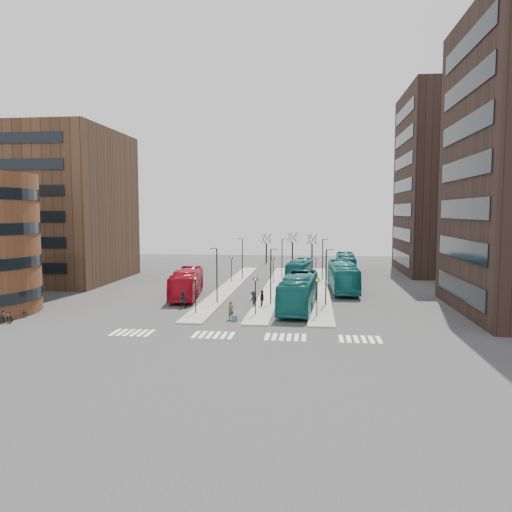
# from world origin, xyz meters

# --- Properties ---
(ground) EXTENTS (160.00, 160.00, 0.00)m
(ground) POSITION_xyz_m (0.00, 0.00, 0.00)
(ground) COLOR #2D2D2F
(ground) RESTS_ON ground
(island_left) EXTENTS (2.50, 45.00, 0.15)m
(island_left) POSITION_xyz_m (-4.00, 30.00, 0.07)
(island_left) COLOR gray
(island_left) RESTS_ON ground
(island_mid) EXTENTS (2.50, 45.00, 0.15)m
(island_mid) POSITION_xyz_m (2.00, 30.00, 0.07)
(island_mid) COLOR gray
(island_mid) RESTS_ON ground
(island_right) EXTENTS (2.50, 45.00, 0.15)m
(island_right) POSITION_xyz_m (8.00, 30.00, 0.07)
(island_right) COLOR gray
(island_right) RESTS_ON ground
(suitcase) EXTENTS (0.54, 0.47, 0.59)m
(suitcase) POSITION_xyz_m (-0.09, 9.40, 0.29)
(suitcase) COLOR navy
(suitcase) RESTS_ON ground
(red_bus) EXTENTS (4.22, 12.22, 3.33)m
(red_bus) POSITION_xyz_m (-7.81, 21.71, 1.67)
(red_bus) COLOR #A90D1C
(red_bus) RESTS_ON ground
(teal_bus_a) EXTENTS (4.08, 13.39, 3.68)m
(teal_bus_a) POSITION_xyz_m (5.73, 15.85, 1.84)
(teal_bus_a) COLOR #125C5A
(teal_bus_a) RESTS_ON ground
(teal_bus_b) EXTENTS (4.07, 10.86, 2.95)m
(teal_bus_b) POSITION_xyz_m (5.22, 39.31, 1.48)
(teal_bus_b) COLOR #135A60
(teal_bus_b) RESTS_ON ground
(teal_bus_c) EXTENTS (3.50, 13.35, 3.69)m
(teal_bus_c) POSITION_xyz_m (11.06, 28.66, 1.85)
(teal_bus_c) COLOR #16706F
(teal_bus_c) RESTS_ON ground
(teal_bus_d) EXTENTS (3.47, 12.76, 3.52)m
(teal_bus_d) POSITION_xyz_m (12.39, 44.50, 1.76)
(teal_bus_d) COLOR #135860
(teal_bus_d) RESTS_ON ground
(traveller) EXTENTS (0.78, 0.77, 1.82)m
(traveller) POSITION_xyz_m (-0.50, 9.98, 0.91)
(traveller) COLOR #4D4F2F
(traveller) RESTS_ON ground
(commuter_a) EXTENTS (0.94, 0.78, 1.78)m
(commuter_a) POSITION_xyz_m (-6.52, 15.04, 0.89)
(commuter_a) COLOR black
(commuter_a) RESTS_ON ground
(commuter_b) EXTENTS (0.65, 1.15, 1.85)m
(commuter_b) POSITION_xyz_m (1.80, 16.51, 0.92)
(commuter_b) COLOR black
(commuter_b) RESTS_ON ground
(commuter_c) EXTENTS (1.17, 1.29, 1.74)m
(commuter_c) POSITION_xyz_m (0.86, 16.49, 0.87)
(commuter_c) COLOR black
(commuter_c) RESTS_ON ground
(bicycle_near) EXTENTS (1.72, 1.00, 0.85)m
(bicycle_near) POSITION_xyz_m (-21.00, 5.99, 0.43)
(bicycle_near) COLOR gray
(bicycle_near) RESTS_ON ground
(bicycle_mid) EXTENTS (1.82, 1.09, 1.06)m
(bicycle_mid) POSITION_xyz_m (-21.00, 6.39, 0.53)
(bicycle_mid) COLOR gray
(bicycle_mid) RESTS_ON ground
(bicycle_far) EXTENTS (1.64, 0.86, 0.82)m
(bicycle_far) POSITION_xyz_m (-21.00, 8.53, 0.41)
(bicycle_far) COLOR gray
(bicycle_far) RESTS_ON ground
(crosswalk_stripes) EXTENTS (22.35, 2.40, 0.01)m
(crosswalk_stripes) POSITION_xyz_m (1.75, 4.00, 0.01)
(crosswalk_stripes) COLOR silver
(crosswalk_stripes) RESTS_ON ground
(office_block) EXTENTS (25.00, 20.12, 22.00)m
(office_block) POSITION_xyz_m (-34.00, 33.98, 11.00)
(office_block) COLOR #4B3322
(office_block) RESTS_ON ground
(tower_far) EXTENTS (20.12, 20.00, 30.00)m
(tower_far) POSITION_xyz_m (31.98, 50.00, 15.00)
(tower_far) COLOR black
(tower_far) RESTS_ON ground
(sign_poles) EXTENTS (12.45, 22.12, 3.65)m
(sign_poles) POSITION_xyz_m (1.60, 23.00, 2.41)
(sign_poles) COLOR black
(sign_poles) RESTS_ON ground
(lamp_posts) EXTENTS (14.04, 20.24, 6.12)m
(lamp_posts) POSITION_xyz_m (2.64, 28.00, 3.58)
(lamp_posts) COLOR black
(lamp_posts) RESTS_ON ground
(bare_trees) EXTENTS (10.97, 8.14, 5.90)m
(bare_trees) POSITION_xyz_m (2.67, 62.67, 2.72)
(bare_trees) COLOR black
(bare_trees) RESTS_ON ground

